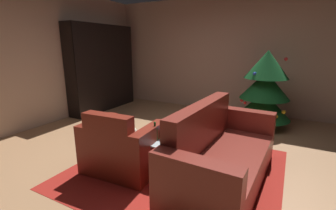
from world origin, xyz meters
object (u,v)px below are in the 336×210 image
armchair_red (122,149)px  bottle_on_table (155,133)px  bookshelf_unit (106,70)px  couch_red (221,156)px  decorated_tree (265,88)px  book_stack_on_table (168,133)px  coffee_table (168,141)px

armchair_red → bottle_on_table: 0.50m
bookshelf_unit → couch_red: bookshelf_unit is taller
bookshelf_unit → decorated_tree: bearing=4.9°
book_stack_on_table → decorated_tree: bearing=70.3°
armchair_red → decorated_tree: size_ratio=0.64×
bottle_on_table → book_stack_on_table: bearing=53.8°
armchair_red → couch_red: size_ratio=0.48×
couch_red → bottle_on_table: couch_red is taller
couch_red → book_stack_on_table: bearing=-171.3°
couch_red → decorated_tree: decorated_tree is taller
book_stack_on_table → bottle_on_table: (-0.10, -0.14, 0.03)m
book_stack_on_table → bottle_on_table: bearing=-126.2°
bottle_on_table → decorated_tree: size_ratio=0.16×
coffee_table → bottle_on_table: size_ratio=2.78×
bookshelf_unit → decorated_tree: 3.75m
coffee_table → decorated_tree: 2.57m
couch_red → book_stack_on_table: couch_red is taller
couch_red → coffee_table: size_ratio=3.03×
book_stack_on_table → decorated_tree: decorated_tree is taller
armchair_red → couch_red: couch_red is taller
bookshelf_unit → coffee_table: size_ratio=3.16×
bookshelf_unit → bottle_on_table: size_ratio=8.78×
armchair_red → decorated_tree: 3.04m
armchair_red → coffee_table: (0.52, 0.28, 0.11)m
decorated_tree → book_stack_on_table: bearing=-109.7°
coffee_table → decorated_tree: (0.86, 2.39, 0.37)m
couch_red → decorated_tree: bearing=85.1°
bookshelf_unit → book_stack_on_table: 3.58m
couch_red → bookshelf_unit: bearing=150.6°
bookshelf_unit → book_stack_on_table: size_ratio=9.45×
coffee_table → couch_red: bearing=7.6°
couch_red → decorated_tree: 2.36m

